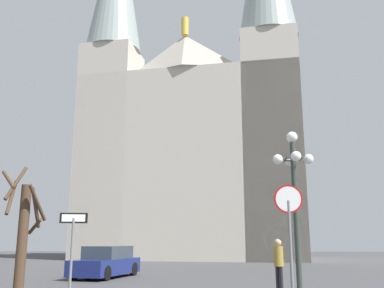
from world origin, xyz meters
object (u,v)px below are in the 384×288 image
object	(u,v)px
bare_tree	(23,229)
pedestrian_walking	(279,260)
cathedral	(193,131)
stop_sign	(289,223)
parked_car_near_navy	(106,263)
one_way_arrow_sign	(72,247)
street_lamp	(295,196)

from	to	relation	value
bare_tree	pedestrian_walking	size ratio (longest dim) A/B	2.44
pedestrian_walking	cathedral	bearing A→B (deg)	99.02
stop_sign	parked_car_near_navy	bearing A→B (deg)	125.84
one_way_arrow_sign	stop_sign	bearing A→B (deg)	0.79
one_way_arrow_sign	pedestrian_walking	world-z (taller)	one_way_arrow_sign
cathedral	pedestrian_walking	xyz separation A→B (m)	(4.11, -25.87, -11.11)
one_way_arrow_sign	street_lamp	distance (m)	6.40
stop_sign	bare_tree	bearing A→B (deg)	158.65
bare_tree	pedestrian_walking	distance (m)	8.68
street_lamp	cathedral	bearing A→B (deg)	98.75
street_lamp	parked_car_near_navy	xyz separation A→B (m)	(-7.52, 8.12, -2.31)
stop_sign	pedestrian_walking	distance (m)	4.06
cathedral	one_way_arrow_sign	size ratio (longest dim) A/B	15.79
stop_sign	parked_car_near_navy	distance (m)	12.11
one_way_arrow_sign	bare_tree	bearing A→B (deg)	130.17
stop_sign	pedestrian_walking	world-z (taller)	stop_sign
cathedral	one_way_arrow_sign	world-z (taller)	cathedral
cathedral	one_way_arrow_sign	distance (m)	31.73
one_way_arrow_sign	pedestrian_walking	xyz separation A→B (m)	(5.78, 3.98, -0.49)
cathedral	street_lamp	xyz separation A→B (m)	(4.33, -28.15, -9.19)
street_lamp	parked_car_near_navy	world-z (taller)	street_lamp
stop_sign	parked_car_near_navy	xyz separation A→B (m)	(-7.04, 9.74, -1.48)
cathedral	street_lamp	bearing A→B (deg)	-81.25
cathedral	stop_sign	world-z (taller)	cathedral
one_way_arrow_sign	street_lamp	world-z (taller)	street_lamp
cathedral	pedestrian_walking	size ratio (longest dim) A/B	21.66
pedestrian_walking	one_way_arrow_sign	bearing A→B (deg)	-145.44
parked_car_near_navy	one_way_arrow_sign	bearing A→B (deg)	-81.23
street_lamp	one_way_arrow_sign	bearing A→B (deg)	-164.17
bare_tree	parked_car_near_navy	size ratio (longest dim) A/B	0.94
cathedral	street_lamp	world-z (taller)	cathedral
stop_sign	pedestrian_walking	bearing A→B (deg)	86.29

